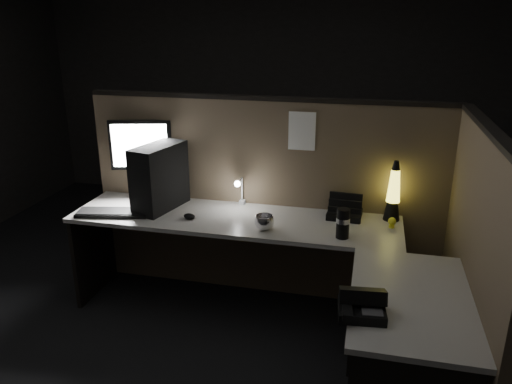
% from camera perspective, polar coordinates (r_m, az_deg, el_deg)
% --- Properties ---
extents(floor, '(6.00, 6.00, 0.00)m').
position_cam_1_polar(floor, '(3.32, -2.67, -18.80)').
color(floor, black).
rests_on(floor, ground).
extents(room_shell, '(6.00, 6.00, 6.00)m').
position_cam_1_polar(room_shell, '(2.65, -3.22, 9.93)').
color(room_shell, silver).
rests_on(room_shell, ground).
extents(partition_back, '(2.66, 0.06, 1.50)m').
position_cam_1_polar(partition_back, '(3.75, 1.01, -0.97)').
color(partition_back, brown).
rests_on(partition_back, ground).
extents(partition_right, '(0.06, 1.66, 1.50)m').
position_cam_1_polar(partition_right, '(2.97, 23.45, -8.37)').
color(partition_right, brown).
rests_on(partition_right, ground).
extents(desk, '(2.60, 1.60, 0.73)m').
position_cam_1_polar(desk, '(3.18, 1.56, -8.24)').
color(desk, '#B5B1AA').
rests_on(desk, ground).
extents(pc_tower, '(0.30, 0.48, 0.47)m').
position_cam_1_polar(pc_tower, '(3.65, -10.96, 1.69)').
color(pc_tower, black).
rests_on(pc_tower, desk).
extents(monitor, '(0.46, 0.20, 0.60)m').
position_cam_1_polar(monitor, '(3.88, -12.97, 4.54)').
color(monitor, black).
rests_on(monitor, desk).
extents(keyboard, '(0.53, 0.27, 0.02)m').
position_cam_1_polar(keyboard, '(3.68, -16.00, -2.30)').
color(keyboard, black).
rests_on(keyboard, desk).
extents(mouse, '(0.11, 0.10, 0.04)m').
position_cam_1_polar(mouse, '(3.49, -7.62, -2.77)').
color(mouse, black).
rests_on(mouse, desk).
extents(clip_lamp, '(0.04, 0.17, 0.22)m').
position_cam_1_polar(clip_lamp, '(3.63, -1.86, 0.20)').
color(clip_lamp, silver).
rests_on(clip_lamp, desk).
extents(organizer, '(0.24, 0.22, 0.18)m').
position_cam_1_polar(organizer, '(3.54, 10.11, -2.20)').
color(organizer, black).
rests_on(organizer, desk).
extents(lava_lamp, '(0.11, 0.11, 0.42)m').
position_cam_1_polar(lava_lamp, '(3.52, 15.42, -0.41)').
color(lava_lamp, black).
rests_on(lava_lamp, desk).
extents(travel_mug, '(0.09, 0.09, 0.19)m').
position_cam_1_polar(travel_mug, '(3.19, 9.90, -3.56)').
color(travel_mug, black).
rests_on(travel_mug, desk).
extents(steel_mug, '(0.16, 0.16, 0.10)m').
position_cam_1_polar(steel_mug, '(3.28, 0.97, -3.50)').
color(steel_mug, silver).
rests_on(steel_mug, desk).
extents(figurine, '(0.05, 0.05, 0.05)m').
position_cam_1_polar(figurine, '(3.43, 15.28, -3.25)').
color(figurine, yellow).
rests_on(figurine, desk).
extents(pinned_paper, '(0.19, 0.00, 0.27)m').
position_cam_1_polar(pinned_paper, '(3.52, 5.27, 6.94)').
color(pinned_paper, white).
rests_on(pinned_paper, partition_back).
extents(desk_phone, '(0.24, 0.24, 0.13)m').
position_cam_1_polar(desk_phone, '(2.45, 11.92, -12.45)').
color(desk_phone, black).
rests_on(desk_phone, desk).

